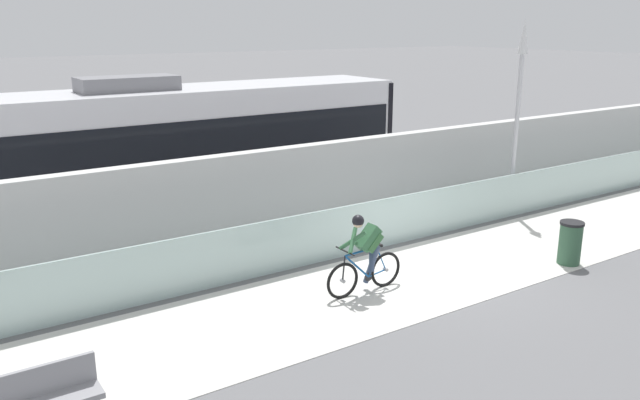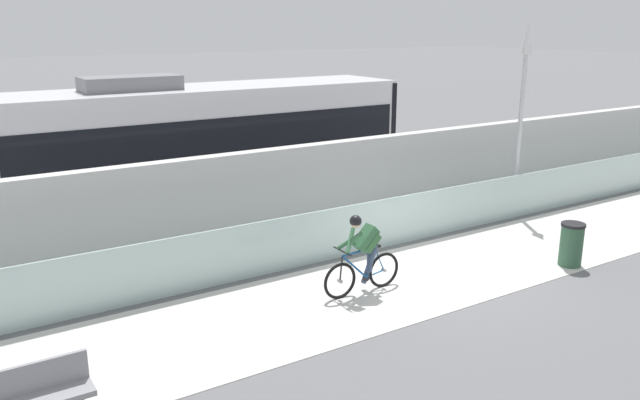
{
  "view_description": "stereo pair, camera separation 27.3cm",
  "coord_description": "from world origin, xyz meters",
  "px_view_note": "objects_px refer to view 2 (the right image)",
  "views": [
    {
      "loc": [
        -9.15,
        -9.15,
        5.08
      ],
      "look_at": [
        -1.5,
        2.35,
        1.25
      ],
      "focal_mm": 35.88,
      "sensor_mm": 36.0,
      "label": 1
    },
    {
      "loc": [
        -8.92,
        -9.3,
        5.08
      ],
      "look_at": [
        -1.5,
        2.35,
        1.25
      ],
      "focal_mm": 35.88,
      "sensor_mm": 36.0,
      "label": 2
    }
  ],
  "objects_px": {
    "trash_bin": "(571,244)",
    "bench": "(27,399)",
    "tram": "(207,144)",
    "cyclist_on_bike": "(363,255)",
    "lamp_post_antenna": "(523,93)"
  },
  "relations": [
    {
      "from": "cyclist_on_bike",
      "to": "trash_bin",
      "type": "height_order",
      "value": "cyclist_on_bike"
    },
    {
      "from": "lamp_post_antenna",
      "to": "bench",
      "type": "height_order",
      "value": "lamp_post_antenna"
    },
    {
      "from": "lamp_post_antenna",
      "to": "bench",
      "type": "distance_m",
      "value": 13.68
    },
    {
      "from": "cyclist_on_bike",
      "to": "bench",
      "type": "height_order",
      "value": "cyclist_on_bike"
    },
    {
      "from": "cyclist_on_bike",
      "to": "bench",
      "type": "xyz_separation_m",
      "value": [
        -6.21,
        -1.29,
        -0.3
      ]
    },
    {
      "from": "tram",
      "to": "cyclist_on_bike",
      "type": "relative_size",
      "value": 6.25
    },
    {
      "from": "trash_bin",
      "to": "cyclist_on_bike",
      "type": "bearing_deg",
      "value": 164.92
    },
    {
      "from": "tram",
      "to": "lamp_post_antenna",
      "type": "bearing_deg",
      "value": -33.88
    },
    {
      "from": "cyclist_on_bike",
      "to": "trash_bin",
      "type": "xyz_separation_m",
      "value": [
        4.64,
        -1.25,
        -0.3
      ]
    },
    {
      "from": "tram",
      "to": "trash_bin",
      "type": "bearing_deg",
      "value": -58.79
    },
    {
      "from": "cyclist_on_bike",
      "to": "trash_bin",
      "type": "distance_m",
      "value": 4.82
    },
    {
      "from": "cyclist_on_bike",
      "to": "lamp_post_antenna",
      "type": "xyz_separation_m",
      "value": [
        6.73,
        2.15,
        2.51
      ]
    },
    {
      "from": "trash_bin",
      "to": "bench",
      "type": "height_order",
      "value": "trash_bin"
    },
    {
      "from": "bench",
      "to": "lamp_post_antenna",
      "type": "bearing_deg",
      "value": 14.86
    },
    {
      "from": "lamp_post_antenna",
      "to": "trash_bin",
      "type": "distance_m",
      "value": 4.88
    }
  ]
}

